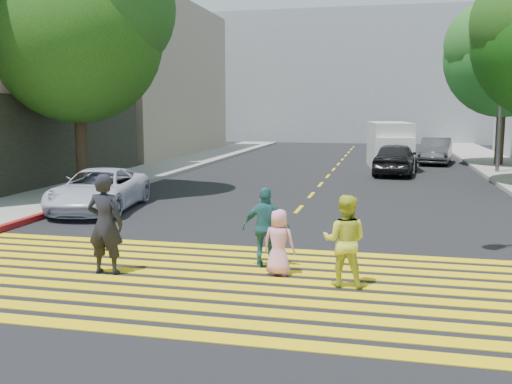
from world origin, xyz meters
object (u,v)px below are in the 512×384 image
(tree_left, at_px, (79,27))
(white_van, at_px, (390,147))
(dark_car_near, at_px, (396,159))
(silver_car, at_px, (395,147))
(pedestrian_child, at_px, (279,242))
(dark_car_parked, at_px, (436,151))
(pedestrian_woman, at_px, (345,241))
(white_sedan, at_px, (99,190))
(pedestrian_man, at_px, (105,224))
(tree_right_far, at_px, (506,51))
(pedestrian_extra, at_px, (266,227))

(tree_left, relative_size, white_van, 1.69)
(dark_car_near, distance_m, silver_car, 8.79)
(pedestrian_child, relative_size, silver_car, 0.25)
(tree_left, xyz_separation_m, dark_car_parked, (13.50, 14.87, -5.24))
(pedestrian_woman, bearing_deg, white_sedan, -33.24)
(pedestrian_man, bearing_deg, silver_car, -103.32)
(pedestrian_man, xyz_separation_m, white_sedan, (-3.42, 6.15, -0.32))
(tree_right_far, distance_m, pedestrian_child, 24.36)
(tree_left, distance_m, white_van, 16.68)
(pedestrian_man, bearing_deg, dark_car_parked, -109.40)
(dark_car_near, bearing_deg, white_van, -77.79)
(dark_car_near, bearing_deg, pedestrian_woman, 93.36)
(pedestrian_child, xyz_separation_m, white_van, (2.11, 20.26, 0.51))
(tree_right_far, xyz_separation_m, pedestrian_extra, (-8.22, -21.94, -5.28))
(pedestrian_extra, height_order, silver_car, pedestrian_extra)
(tree_right_far, height_order, pedestrian_extra, tree_right_far)
(tree_left, height_order, pedestrian_man, tree_left)
(tree_left, bearing_deg, white_sedan, -54.53)
(pedestrian_extra, bearing_deg, white_sedan, -45.39)
(tree_left, height_order, pedestrian_extra, tree_left)
(tree_left, height_order, white_van, tree_left)
(pedestrian_man, relative_size, pedestrian_extra, 1.20)
(pedestrian_woman, bearing_deg, tree_left, -38.11)
(tree_right_far, distance_m, silver_car, 8.48)
(pedestrian_woman, xyz_separation_m, dark_car_near, (1.12, 17.82, -0.05))
(dark_car_near, relative_size, white_van, 0.86)
(dark_car_parked, bearing_deg, white_sedan, -113.56)
(dark_car_near, distance_m, white_van, 2.88)
(pedestrian_man, height_order, dark_car_parked, pedestrian_man)
(white_sedan, bearing_deg, dark_car_parked, 50.03)
(dark_car_parked, bearing_deg, silver_car, 137.47)
(pedestrian_woman, height_order, white_van, white_van)
(white_sedan, height_order, dark_car_parked, dark_car_parked)
(silver_car, bearing_deg, white_van, 91.32)
(pedestrian_extra, relative_size, white_van, 0.30)
(pedestrian_woman, relative_size, pedestrian_extra, 1.02)
(pedestrian_man, relative_size, white_van, 0.36)
(tree_right_far, height_order, pedestrian_man, tree_right_far)
(tree_right_far, xyz_separation_m, silver_car, (-5.40, 3.80, -5.34))
(silver_car, bearing_deg, pedestrian_extra, 88.70)
(tree_right_far, height_order, white_sedan, tree_right_far)
(pedestrian_man, relative_size, pedestrian_woman, 1.17)
(silver_car, bearing_deg, dark_car_near, 94.20)
(dark_car_parked, height_order, white_van, white_van)
(tree_right_far, xyz_separation_m, pedestrian_child, (-7.88, -22.40, -5.45))
(pedestrian_woman, height_order, pedestrian_child, pedestrian_woman)
(pedestrian_child, xyz_separation_m, pedestrian_extra, (-0.34, 0.46, 0.17))
(pedestrian_man, distance_m, pedestrian_woman, 4.45)
(dark_car_near, xyz_separation_m, white_van, (-0.26, 2.85, 0.37))
(pedestrian_woman, relative_size, white_van, 0.31)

